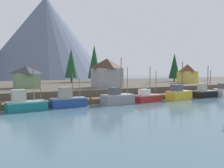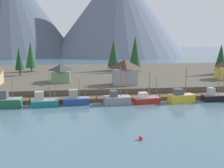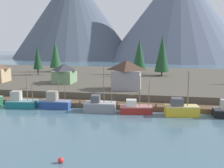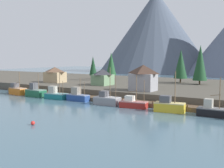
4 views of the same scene
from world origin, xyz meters
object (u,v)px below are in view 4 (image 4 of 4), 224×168
at_px(fishing_boat_orange, 17,90).
at_px(house_tan, 55,75).
at_px(fishing_boat_yellow, 169,106).
at_px(house_grey, 143,77).
at_px(fishing_boat_grey, 107,100).
at_px(fishing_boat_black, 214,111).
at_px(fishing_boat_teal, 56,95).
at_px(conifer_near_left, 181,64).
at_px(fishing_boat_blue, 78,96).
at_px(conifer_near_right, 200,63).
at_px(channel_buoy, 33,123).
at_px(conifer_mid_left, 111,64).
at_px(fishing_boat_green, 36,92).
at_px(house_green, 103,77).
at_px(fishing_boat_red, 133,103).
at_px(conifer_back_left, 93,66).

xyz_separation_m(fishing_boat_orange, house_tan, (-0.25, 16.65, 4.03)).
height_order(fishing_boat_yellow, house_grey, house_grey).
bearing_deg(house_tan, fishing_boat_grey, -26.31).
bearing_deg(fishing_boat_black, house_grey, 149.76).
height_order(fishing_boat_orange, fishing_boat_teal, fishing_boat_teal).
xyz_separation_m(fishing_boat_teal, conifer_near_left, (21.57, 40.45, 8.04)).
bearing_deg(fishing_boat_blue, fishing_boat_teal, -175.33).
bearing_deg(fishing_boat_blue, conifer_near_right, 58.96).
height_order(fishing_boat_orange, fishing_boat_blue, fishing_boat_orange).
height_order(fishing_boat_grey, channel_buoy, fishing_boat_grey).
bearing_deg(fishing_boat_black, conifer_mid_left, 139.43).
height_order(house_grey, conifer_mid_left, conifer_mid_left).
bearing_deg(fishing_boat_green, house_grey, 23.26).
distance_m(fishing_boat_teal, conifer_near_right, 48.37).
xyz_separation_m(fishing_boat_green, conifer_near_right, (37.58, 37.42, 8.42)).
height_order(house_green, conifer_near_right, conifer_near_right).
distance_m(fishing_boat_green, fishing_boat_teal, 8.44).
bearing_deg(fishing_boat_black, fishing_boat_red, 179.38).
bearing_deg(fishing_boat_grey, conifer_near_right, 67.68).
bearing_deg(fishing_boat_teal, house_grey, 23.99).
distance_m(fishing_boat_green, house_grey, 32.06).
bearing_deg(conifer_mid_left, fishing_boat_green, -89.49).
distance_m(fishing_boat_orange, conifer_back_left, 33.15).
relative_size(fishing_boat_red, conifer_mid_left, 0.67).
bearing_deg(fishing_boat_orange, fishing_boat_grey, 5.23).
bearing_deg(fishing_boat_teal, conifer_near_right, 46.78).
xyz_separation_m(fishing_boat_blue, conifer_mid_left, (-16.15, 40.89, 7.52)).
bearing_deg(conifer_near_left, fishing_boat_red, -85.89).
bearing_deg(fishing_boat_green, house_green, 59.48).
bearing_deg(fishing_boat_black, conifer_near_right, 107.66).
relative_size(fishing_boat_yellow, conifer_near_left, 0.73).
height_order(house_grey, conifer_back_left, conifer_back_left).
distance_m(fishing_boat_grey, conifer_mid_left, 49.61).
height_order(fishing_boat_yellow, channel_buoy, fishing_boat_yellow).
height_order(house_green, conifer_mid_left, conifer_mid_left).
height_order(fishing_boat_black, house_green, fishing_boat_black).
distance_m(fishing_boat_teal, fishing_boat_black, 42.18).
distance_m(fishing_boat_yellow, house_grey, 17.74).
xyz_separation_m(fishing_boat_green, fishing_boat_red, (32.91, -0.18, -0.36)).
distance_m(fishing_boat_teal, channel_buoy, 29.68).
bearing_deg(conifer_mid_left, fishing_boat_orange, -100.83).
bearing_deg(fishing_boat_teal, fishing_boat_orange, 173.76).
bearing_deg(fishing_boat_orange, fishing_boat_yellow, 5.23).
height_order(house_green, conifer_back_left, conifer_back_left).
relative_size(fishing_boat_yellow, conifer_mid_left, 0.78).
relative_size(fishing_boat_orange, house_grey, 1.00).
relative_size(fishing_boat_red, conifer_back_left, 0.78).
bearing_deg(conifer_back_left, conifer_near_left, 14.10).
bearing_deg(conifer_back_left, fishing_boat_red, -41.99).
bearing_deg(fishing_boat_teal, fishing_boat_blue, -0.28).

